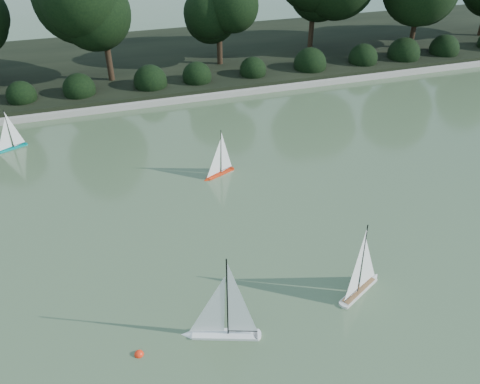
# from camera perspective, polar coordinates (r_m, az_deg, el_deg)

# --- Properties ---
(ground) EXTENTS (80.00, 80.00, 0.00)m
(ground) POSITION_cam_1_polar(r_m,az_deg,el_deg) (8.69, 12.18, -10.74)
(ground) COLOR #35462A
(ground) RESTS_ON ground
(pond_coping) EXTENTS (40.00, 0.35, 0.18)m
(pond_coping) POSITION_cam_1_polar(r_m,az_deg,el_deg) (15.78, -3.57, 11.69)
(pond_coping) COLOR gray
(pond_coping) RESTS_ON ground
(far_bank) EXTENTS (40.00, 8.00, 0.30)m
(far_bank) POSITION_cam_1_polar(r_m,az_deg,el_deg) (19.44, -6.73, 15.99)
(far_bank) COLOR black
(far_bank) RESTS_ON ground
(shrub_hedge) EXTENTS (29.10, 1.10, 1.10)m
(shrub_hedge) POSITION_cam_1_polar(r_m,az_deg,el_deg) (16.47, -4.44, 13.95)
(shrub_hedge) COLOR black
(shrub_hedge) RESTS_ON ground
(sailboat_white_a) EXTENTS (1.25, 0.59, 1.74)m
(sailboat_white_a) POSITION_cam_1_polar(r_m,az_deg,el_deg) (7.51, -2.65, -15.72)
(sailboat_white_a) COLOR silver
(sailboat_white_a) RESTS_ON ground
(sailboat_white_b) EXTENTS (1.08, 0.67, 1.57)m
(sailboat_white_b) POSITION_cam_1_polar(r_m,az_deg,el_deg) (8.48, 14.78, -10.24)
(sailboat_white_b) COLOR silver
(sailboat_white_b) RESTS_ON ground
(sailboat_orange) EXTENTS (0.89, 0.48, 1.26)m
(sailboat_orange) POSITION_cam_1_polar(r_m,az_deg,el_deg) (11.31, -2.74, 2.93)
(sailboat_orange) COLOR red
(sailboat_orange) RESTS_ON ground
(sailboat_teal) EXTENTS (0.83, 0.47, 1.17)m
(sailboat_teal) POSITION_cam_1_polar(r_m,az_deg,el_deg) (13.89, -26.36, 5.35)
(sailboat_teal) COLOR #017C77
(sailboat_teal) RESTS_ON ground
(race_buoy) EXTENTS (0.14, 0.14, 0.14)m
(race_buoy) POSITION_cam_1_polar(r_m,az_deg,el_deg) (7.64, -12.20, -18.79)
(race_buoy) COLOR #FF290D
(race_buoy) RESTS_ON ground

